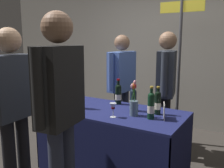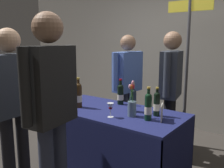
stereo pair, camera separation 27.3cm
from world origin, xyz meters
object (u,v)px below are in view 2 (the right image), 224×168
Objects in this scene: flower_vase at (132,105)px; vendor_presenter at (171,84)px; tasting_table at (112,129)px; booth_signpost at (187,56)px; wine_glass_near_vendor at (110,107)px; display_bottle_0 at (148,106)px; taster_foreground_right at (51,100)px; featured_wine_bottle at (157,103)px.

vendor_presenter is at bearing 85.45° from flower_vase.
tasting_table is 0.96m from vendor_presenter.
flower_vase is at bearing -93.73° from booth_signpost.
flower_vase is at bearing 44.99° from wine_glass_near_vendor.
booth_signpost is (0.39, 1.24, 0.78)m from tasting_table.
flower_vase is 0.18× the size of booth_signpost.
vendor_presenter is (-0.13, 0.83, 0.09)m from display_bottle_0.
tasting_table is 0.62m from display_bottle_0.
flower_vase is 0.91m from taster_foreground_right.
wine_glass_near_vendor is at bearing -99.46° from booth_signpost.
taster_foreground_right is (-0.06, -0.70, 0.20)m from wine_glass_near_vendor.
vendor_presenter is at bearing 64.13° from tasting_table.
wine_glass_near_vendor is at bearing -135.01° from flower_vase.
display_bottle_0 is 0.16× the size of booth_signpost.
vendor_presenter is (-0.13, 0.65, 0.10)m from featured_wine_bottle.
display_bottle_0 is 0.20m from flower_vase.
wine_glass_near_vendor is 0.40× the size of flower_vase.
featured_wine_bottle is at bearing -0.74° from vendor_presenter.
featured_wine_bottle is 0.81× the size of flower_vase.
tasting_table is at bearing -167.58° from featured_wine_bottle.
vendor_presenter is (0.37, 0.76, 0.46)m from tasting_table.
featured_wine_bottle is at bearing -30.65° from taster_foreground_right.
tasting_table is 0.62m from featured_wine_bottle.
wine_glass_near_vendor is 1.54m from booth_signpost.
taster_foreground_right reaches higher than wine_glass_near_vendor.
display_bottle_0 is 2.24× the size of wine_glass_near_vendor.
flower_vase is (-0.20, -0.17, -0.02)m from featured_wine_bottle.
flower_vase is at bearing -139.29° from featured_wine_bottle.
taster_foreground_right is at bearing -104.44° from flower_vase.
display_bottle_0 is 0.19× the size of taster_foreground_right.
tasting_table is at bearing 168.83° from flower_vase.
tasting_table is 4.87× the size of display_bottle_0.
vendor_presenter is at bearing 77.11° from wine_glass_near_vendor.
flower_vase reaches higher than featured_wine_bottle.
display_bottle_0 is 0.89× the size of flower_vase.
wine_glass_near_vendor is at bearing -13.69° from taster_foreground_right.
booth_signpost reaches higher than wine_glass_near_vendor.
wine_glass_near_vendor is 0.73m from taster_foreground_right.
featured_wine_bottle is at bearing 89.26° from display_bottle_0.
featured_wine_bottle is 0.91× the size of display_bottle_0.
wine_glass_near_vendor is 0.09× the size of vendor_presenter.
vendor_presenter is at bearing 101.55° from featured_wine_bottle.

